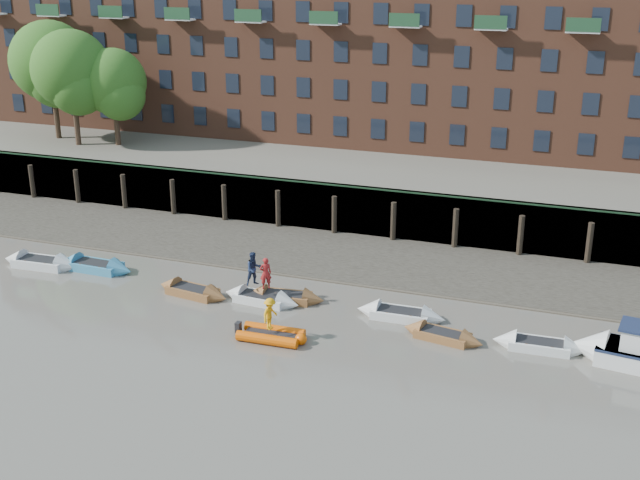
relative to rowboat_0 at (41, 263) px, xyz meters
The scene contains 20 objects.
ground 19.49m from the rowboat_0, 32.13° to the right, with size 220.00×220.00×0.00m, color #625E55.
foreshore 18.19m from the rowboat_0, 24.83° to the left, with size 110.00×8.00×0.50m, color #3D382F.
mud_band 17.04m from the rowboat_0, 14.40° to the left, with size 110.00×1.60×0.10m, color #4C4336.
river_wall 20.46m from the rowboat_0, 36.06° to the left, with size 110.00×1.23×3.30m.
bank_terrace 30.52m from the rowboat_0, 57.23° to the left, with size 110.00×28.00×3.20m, color #5E594D.
apartment_terrace 33.76m from the rowboat_0, 58.21° to the left, with size 80.60×15.56×20.98m.
tree_cluster 21.17m from the rowboat_0, 118.22° to the left, with size 11.76×7.74×9.40m.
rowboat_0 is the anchor object (origin of this frame).
rowboat_1 3.42m from the rowboat_0, 10.42° to the left, with size 4.91×1.52×1.42m.
rowboat_2 10.48m from the rowboat_0, ahead, with size 4.52×1.89×1.27m.
rowboat_3 14.37m from the rowboat_0, ahead, with size 4.49×1.61×1.28m.
rowboat_4 15.47m from the rowboat_0, ahead, with size 4.43×1.73×1.25m.
rowboat_5 21.85m from the rowboat_0, ahead, with size 4.62×1.44×1.33m.
rowboat_6 24.37m from the rowboat_0, ahead, with size 4.20×1.86×1.18m.
rowboat_7 28.85m from the rowboat_0, ahead, with size 4.40×1.45×1.26m.
rib_tender 17.18m from the rowboat_0, 13.88° to the right, with size 3.37×1.68×0.58m.
motor_launch 32.80m from the rowboat_0, ahead, with size 6.30×2.78×2.51m.
person_rower_a 14.72m from the rowboat_0, ahead, with size 0.63×0.41×1.73m, color maroon.
person_rower_b 13.96m from the rowboat_0, ahead, with size 0.89×0.70×1.84m, color #19233F.
person_rib_crew 17.04m from the rowboat_0, 13.94° to the right, with size 1.03×0.59×1.59m, color orange.
Camera 1 is at (13.96, -25.66, 17.69)m, focal length 45.00 mm.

